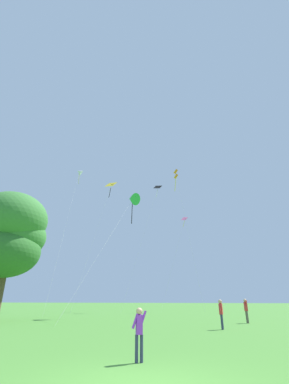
{
  "coord_description": "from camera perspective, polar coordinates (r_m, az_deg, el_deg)",
  "views": [
    {
      "loc": [
        1.95,
        -5.94,
        1.61
      ],
      "look_at": [
        -8.96,
        28.67,
        16.48
      ],
      "focal_mm": 24.83,
      "sensor_mm": 36.0,
      "label": 1
    }
  ],
  "objects": [
    {
      "name": "kite_white_distant",
      "position": [
        45.87,
        -13.84,
        4.16
      ],
      "size": [
        4.58,
        10.54,
        22.16
      ],
      "color": "white",
      "rests_on": "ground_plane"
    },
    {
      "name": "kite_pink_low",
      "position": [
        46.59,
        8.31,
        -6.83
      ],
      "size": [
        3.81,
        6.3,
        15.3
      ],
      "color": "pink",
      "rests_on": "ground_plane"
    },
    {
      "name": "kite_green_small",
      "position": [
        32.85,
        -2.62,
        -1.51
      ],
      "size": [
        2.18,
        12.68,
        14.17
      ],
      "color": "green",
      "rests_on": "ground_plane"
    },
    {
      "name": "kite_black_large",
      "position": [
        52.47,
        2.59,
        -0.03
      ],
      "size": [
        4.17,
        10.15,
        23.31
      ],
      "color": "black",
      "rests_on": "ground_plane"
    },
    {
      "name": "kite_yellow_diamond",
      "position": [
        52.34,
        -7.39,
        0.8
      ],
      "size": [
        2.67,
        9.35,
        23.62
      ],
      "color": "yellow",
      "rests_on": "ground_plane"
    },
    {
      "name": "kite_orange_box",
      "position": [
        52.21,
        6.77,
        3.66
      ],
      "size": [
        4.4,
        4.49,
        25.48
      ],
      "color": "orange",
      "rests_on": "ground_plane"
    },
    {
      "name": "person_in_blue_jacket",
      "position": [
        23.84,
        20.96,
        -22.31
      ],
      "size": [
        0.3,
        0.54,
        1.73
      ],
      "color": "#665B4C",
      "rests_on": "ground_plane"
    },
    {
      "name": "person_in_red_shirt",
      "position": [
        18.3,
        16.1,
        -23.39
      ],
      "size": [
        0.23,
        0.54,
        1.67
      ],
      "color": "#2D3351",
      "rests_on": "ground_plane"
    },
    {
      "name": "person_child_small",
      "position": [
        8.65,
        -1.15,
        -27.3
      ],
      "size": [
        0.42,
        0.31,
        1.41
      ],
      "color": "#2D3351",
      "rests_on": "ground_plane"
    },
    {
      "name": "tree_left_oak",
      "position": [
        28.15,
        -26.9,
        -8.2
      ],
      "size": [
        6.62,
        6.75,
        11.33
      ],
      "color": "brown",
      "rests_on": "ground_plane"
    }
  ]
}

